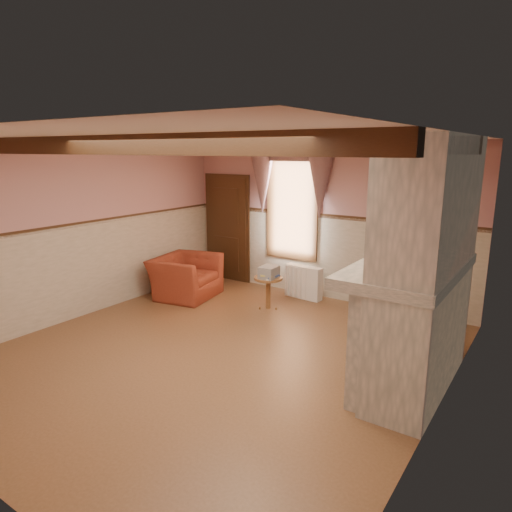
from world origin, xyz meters
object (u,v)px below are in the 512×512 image
Objects in this scene: armchair at (186,277)px; radiator at (304,282)px; side_table at (268,293)px; bowl at (411,259)px; mantel_clock at (428,243)px; oil_lamp at (424,243)px.

armchair reaches higher than radiator.
armchair is at bearing -144.15° from radiator.
side_table is 1.45× the size of bowl.
mantel_clock is (2.42, -1.30, 1.22)m from radiator.
mantel_clock reaches higher than bowl.
armchair is 4.80× the size of mantel_clock.
radiator is at bearing 151.89° from mantel_clock.
armchair is 3.04× the size of bowl.
mantel_clock reaches higher than armchair.
side_table is (1.61, 0.31, -0.10)m from armchair.
side_table is 3.03m from oil_lamp.
armchair is 1.65× the size of radiator.
bowl reaches higher than armchair.
bowl is (2.66, -1.20, 1.19)m from side_table.
oil_lamp is (2.42, -1.52, 1.26)m from radiator.
armchair is at bearing -169.24° from side_table.
armchair is 2.10× the size of side_table.
bowl reaches higher than radiator.
oil_lamp is (0.00, 0.51, 0.09)m from bowl.
armchair reaches higher than side_table.
radiator is 2.92× the size of mantel_clock.
bowl is at bearing -112.36° from armchair.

